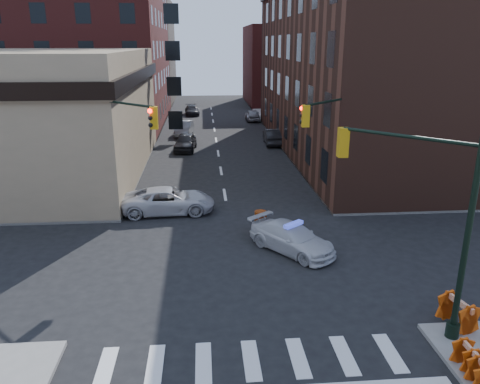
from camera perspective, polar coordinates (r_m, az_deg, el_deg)
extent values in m
plane|color=black|center=(21.41, -0.52, -8.68)|extent=(140.00, 140.00, 0.00)
cube|color=gray|center=(56.99, -27.04, 6.31)|extent=(34.00, 54.50, 0.15)
cube|color=gray|center=(58.07, 20.42, 7.32)|extent=(34.00, 54.50, 0.15)
cube|color=#581E1B|center=(61.60, -22.02, 18.89)|extent=(25.00, 25.00, 24.00)
cube|color=#49281D|center=(44.09, 14.83, 13.94)|extent=(14.00, 34.00, 14.00)
cube|color=brown|center=(82.44, -15.47, 16.14)|extent=(20.00, 18.00, 16.00)
cube|color=#581E1B|center=(78.70, 6.88, 15.12)|extent=(16.00, 16.00, 12.00)
cylinder|color=black|center=(16.11, 26.17, -3.68)|extent=(0.20, 0.20, 8.00)
cylinder|color=black|center=(17.73, 24.47, -15.05)|extent=(0.44, 0.44, 0.50)
cylinder|color=black|center=(16.09, 19.65, 6.40)|extent=(3.27, 3.27, 0.12)
cube|color=#BF8C0C|center=(17.09, 12.45, 5.92)|extent=(0.35, 0.35, 1.05)
sphere|color=#FF0C05|center=(17.21, 12.88, 7.17)|extent=(0.22, 0.22, 0.22)
sphere|color=black|center=(17.27, 12.80, 6.09)|extent=(0.22, 0.22, 0.22)
sphere|color=black|center=(17.34, 12.73, 5.03)|extent=(0.22, 0.22, 0.22)
cylinder|color=black|center=(26.54, -16.44, 5.35)|extent=(0.20, 0.20, 8.00)
cylinder|color=black|center=(27.55, -15.76, -2.28)|extent=(0.44, 0.44, 0.50)
cylinder|color=black|center=(24.30, -13.96, 10.45)|extent=(3.27, 3.27, 0.12)
cube|color=#BF8C0C|center=(22.60, -10.45, 8.88)|extent=(0.35, 0.35, 1.05)
sphere|color=#FF0C05|center=(22.41, -10.94, 9.68)|extent=(0.22, 0.22, 0.22)
sphere|color=black|center=(22.46, -10.89, 8.85)|extent=(0.22, 0.22, 0.22)
sphere|color=black|center=(22.51, -10.84, 8.02)|extent=(0.22, 0.22, 0.22)
cylinder|color=black|center=(27.23, 12.97, 5.93)|extent=(0.20, 0.20, 8.00)
cylinder|color=black|center=(28.21, 12.45, -1.54)|extent=(0.44, 0.44, 0.50)
cylinder|color=black|center=(24.88, 10.90, 10.81)|extent=(3.27, 3.27, 0.12)
cube|color=#BF8C0C|center=(23.03, 7.99, 9.16)|extent=(0.35, 0.35, 1.05)
sphere|color=#FF0C05|center=(23.10, 7.57, 10.08)|extent=(0.22, 0.22, 0.22)
sphere|color=black|center=(23.14, 7.53, 9.27)|extent=(0.22, 0.22, 0.22)
sphere|color=black|center=(23.19, 7.50, 8.46)|extent=(0.22, 0.22, 0.22)
cylinder|color=black|center=(46.68, 6.44, 7.72)|extent=(0.24, 0.24, 2.60)
sphere|color=brown|center=(46.37, 6.53, 10.21)|extent=(3.00, 3.00, 3.00)
cylinder|color=black|center=(54.45, 4.85, 9.20)|extent=(0.24, 0.24, 2.60)
sphere|color=brown|center=(54.18, 4.91, 11.35)|extent=(3.00, 3.00, 3.00)
imported|color=silver|center=(22.47, 6.35, -5.61)|extent=(4.28, 4.72, 1.32)
imported|color=#BBBABF|center=(27.57, -8.70, -1.02)|extent=(5.46, 2.73, 1.49)
imported|color=black|center=(43.57, -6.68, 6.07)|extent=(2.21, 4.65, 1.54)
imported|color=gray|center=(50.76, -6.82, 7.71)|extent=(2.08, 4.70, 1.50)
imported|color=black|center=(65.35, -5.88, 9.89)|extent=(2.17, 4.54, 1.28)
imported|color=black|center=(46.03, 4.06, 6.77)|extent=(1.75, 4.68, 1.53)
imported|color=#9799A0|center=(60.04, 1.55, 9.36)|extent=(1.74, 4.26, 1.45)
imported|color=black|center=(27.46, -15.94, -1.13)|extent=(0.70, 0.67, 1.61)
imported|color=black|center=(29.40, -23.88, -0.38)|extent=(1.09, 0.92, 1.98)
imported|color=#212432|center=(31.37, -26.20, 0.07)|extent=(1.02, 0.55, 1.64)
cylinder|color=#C14309|center=(24.61, 2.52, -3.61)|extent=(0.75, 0.75, 1.14)
cylinder|color=red|center=(27.75, -12.96, -1.76)|extent=(0.66, 0.66, 0.93)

